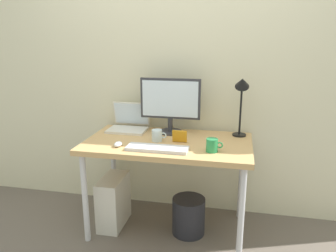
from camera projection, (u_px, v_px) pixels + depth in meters
name	position (u px, v px, depth m)	size (l,w,h in m)	color
ground_plane	(168.00, 227.00, 2.76)	(6.00, 6.00, 0.00)	#665B51
back_wall	(178.00, 65.00, 2.81)	(4.40, 0.04, 2.60)	beige
desk	(168.00, 150.00, 2.58)	(1.27, 0.72, 0.76)	tan
monitor	(170.00, 102.00, 2.71)	(0.49, 0.20, 0.45)	#333338
laptop	(129.00, 123.00, 2.85)	(0.32, 0.27, 0.23)	silver
desk_lamp	(242.00, 92.00, 2.57)	(0.11, 0.16, 0.50)	black
keyboard	(157.00, 148.00, 2.36)	(0.44, 0.14, 0.02)	silver
mouse	(118.00, 144.00, 2.43)	(0.06, 0.09, 0.03)	silver
coffee_mug	(212.00, 145.00, 2.31)	(0.12, 0.08, 0.09)	#268C4C
glass_cup	(157.00, 135.00, 2.55)	(0.12, 0.08, 0.09)	silver
photo_frame	(180.00, 136.00, 2.52)	(0.11, 0.02, 0.09)	orange
computer_tower	(114.00, 201.00, 2.76)	(0.18, 0.36, 0.42)	silver
wastebasket	(189.00, 216.00, 2.65)	(0.26, 0.26, 0.30)	#232328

